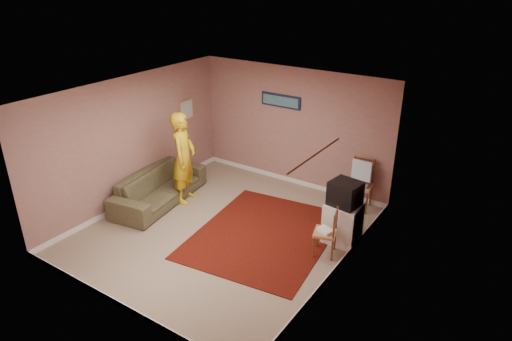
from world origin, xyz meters
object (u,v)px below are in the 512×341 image
Objects in this scene: sofa at (160,187)px; person at (184,158)px; crt_tv at (345,193)px; tv_cabinet at (343,223)px; chair_b at (325,227)px; chair_a at (361,180)px.

person reaches higher than sofa.
crt_tv is at bearing -106.16° from person.
tv_cabinet is 0.55m from chair_b.
tv_cabinet is 0.58m from crt_tv.
person is (0.40, 0.35, 0.62)m from sofa.
chair_a is at bearing 167.82° from chair_b.
sofa is at bearing -103.75° from chair_b.
person is at bearing -166.30° from crt_tv.
crt_tv is 0.29× the size of person.
chair_b is at bearing -90.92° from crt_tv.
person is at bearing -159.78° from chair_a.
chair_a is at bearing 99.51° from tv_cabinet.
sofa is at bearing -158.04° from chair_a.
chair_b reaches higher than sofa.
chair_a is 0.24× the size of sofa.
person reaches higher than chair_b.
crt_tv is 1.17× the size of chair_b.
tv_cabinet is at bearing 154.25° from chair_b.
chair_b is 3.67m from sofa.
sofa is 1.20× the size of person.
chair_b is at bearing -115.21° from person.
crt_tv is 3.86m from sofa.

